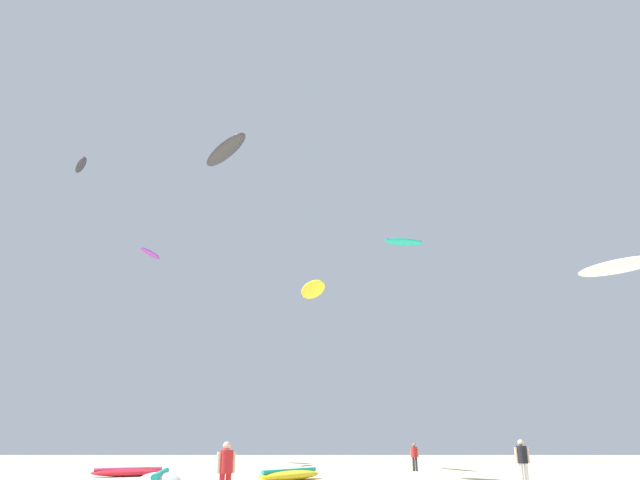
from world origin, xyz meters
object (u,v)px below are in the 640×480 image
person_midground (522,459)px  kite_aloft_0 (80,165)px  kite_grounded_far (160,480)px  kite_grounded_mid (289,475)px  kite_aloft_4 (312,290)px  kite_grounded_near (128,472)px  kite_aloft_2 (150,253)px  kite_aloft_3 (618,267)px  person_left (414,455)px  kite_aloft_1 (225,150)px  kite_aloft_5 (403,242)px  person_foreground (225,468)px

person_midground → kite_aloft_0: size_ratio=0.50×
kite_grounded_far → kite_grounded_mid: bearing=44.5°
kite_aloft_0 → kite_aloft_4: kite_aloft_0 is taller
kite_grounded_near → kite_grounded_far: size_ratio=0.66×
kite_aloft_2 → kite_aloft_3: kite_aloft_2 is taller
kite_grounded_near → kite_aloft_4: size_ratio=0.80×
kite_aloft_0 → kite_aloft_2: size_ratio=1.15×
person_left → kite_aloft_3: size_ratio=0.37×
kite_grounded_near → kite_aloft_1: size_ratio=0.83×
kite_grounded_far → kite_aloft_0: bearing=123.7°
person_left → kite_grounded_far: 17.15m
person_midground → kite_aloft_2: size_ratio=0.58×
person_midground → kite_aloft_5: 31.14m
kite_grounded_mid → kite_aloft_5: size_ratio=1.08×
kite_aloft_0 → kite_aloft_5: (29.69, 2.44, -6.62)m
kite_aloft_0 → person_left: bearing=-22.2°
person_foreground → kite_aloft_5: kite_aloft_5 is taller
person_midground → kite_aloft_3: bearing=120.7°
kite_aloft_2 → kite_aloft_3: 32.96m
kite_grounded_near → kite_grounded_mid: kite_grounded_mid is taller
person_midground → kite_grounded_near: size_ratio=0.48×
kite_aloft_2 → kite_aloft_4: kite_aloft_2 is taller
person_midground → person_left: (-2.46, 11.77, -0.12)m
kite_grounded_far → kite_aloft_5: (13.80, 26.25, 18.63)m
kite_grounded_mid → kite_grounded_far: 6.60m
kite_grounded_far → kite_aloft_0: (-15.89, 23.81, 25.26)m
kite_grounded_mid → person_foreground: bearing=-97.5°
kite_aloft_1 → kite_aloft_5: size_ratio=1.16×
person_foreground → kite_grounded_near: 14.98m
person_midground → kite_aloft_1: (-13.21, 3.44, 15.59)m
kite_aloft_2 → kite_aloft_5: bearing=17.4°
kite_grounded_far → kite_aloft_0: kite_aloft_0 is taller
person_left → person_midground: bearing=-135.9°
kite_grounded_near → person_foreground: bearing=-62.4°
kite_aloft_0 → kite_aloft_3: kite_aloft_0 is taller
kite_aloft_1 → kite_aloft_4: kite_aloft_1 is taller
person_foreground → kite_aloft_0: kite_aloft_0 is taller
person_left → kite_aloft_5: (2.13, 13.70, 18.03)m
kite_aloft_3 → kite_aloft_5: 23.25m
kite_grounded_near → kite_grounded_mid: 8.79m
kite_grounded_mid → kite_aloft_3: bearing=5.3°
person_left → kite_aloft_0: kite_aloft_0 is taller
kite_aloft_1 → kite_aloft_4: (4.65, 9.83, -5.30)m
kite_aloft_0 → kite_aloft_1: bearing=-49.4°
kite_grounded_near → kite_aloft_4: bearing=35.4°
person_midground → person_left: size_ratio=1.14×
person_midground → kite_aloft_3: size_ratio=0.42×
person_left → kite_aloft_1: 20.78m
kite_aloft_0 → kite_aloft_2: bearing=-26.2°
kite_aloft_2 → person_foreground: bearing=-67.0°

